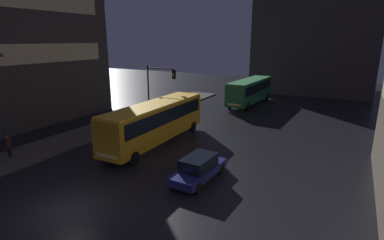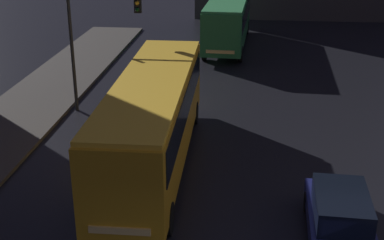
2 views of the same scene
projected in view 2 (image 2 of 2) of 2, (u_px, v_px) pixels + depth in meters
bus_near at (153, 113)px, 19.27m from camera, size 2.63×11.65×3.44m
bus_far at (228, 17)px, 36.57m from camera, size 2.92×10.82×3.31m
car_taxi at (340, 217)px, 15.28m from camera, size 1.96×4.55×1.53m
traffic_light_main at (95, 27)px, 23.92m from camera, size 3.37×0.35×5.96m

